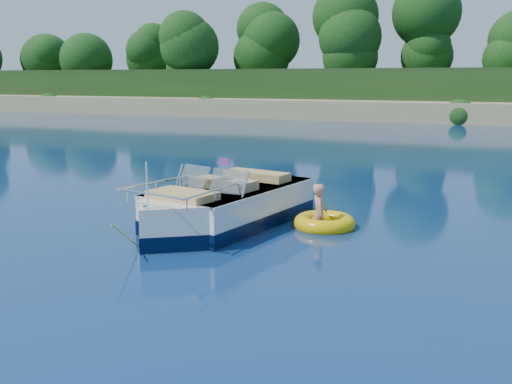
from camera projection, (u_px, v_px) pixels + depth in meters
ground at (289, 280)px, 9.40m from camera, size 160.00×160.00×0.00m
shoreline at (472, 97)px, 66.78m from camera, size 170.00×59.00×6.00m
treeline at (464, 48)px, 45.31m from camera, size 150.00×7.12×8.19m
motorboat at (221, 210)px, 12.68m from camera, size 2.82×5.87×1.97m
tow_tube at (324, 223)px, 12.70m from camera, size 1.46×1.46×0.37m
boy at (319, 227)px, 12.74m from camera, size 0.63×0.84×1.51m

